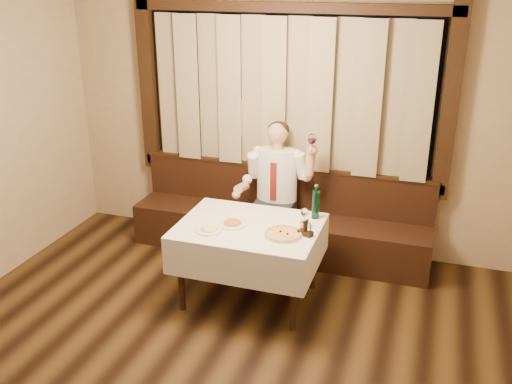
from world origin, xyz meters
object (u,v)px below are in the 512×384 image
(cruet_caddy, at_px, (305,230))
(seated_man, at_px, (276,181))
(pizza, at_px, (283,234))
(dining_table, at_px, (249,236))
(banquette, at_px, (280,225))
(pasta_cream, at_px, (209,227))
(pasta_red, at_px, (232,221))
(green_bottle, at_px, (316,204))

(cruet_caddy, xyz_separation_m, seated_man, (-0.56, 0.98, 0.03))
(pizza, xyz_separation_m, cruet_caddy, (0.18, 0.07, 0.03))
(dining_table, xyz_separation_m, seated_man, (-0.03, 0.93, 0.19))
(banquette, xyz_separation_m, pasta_cream, (-0.30, -1.25, 0.48))
(pizza, distance_m, pasta_red, 0.50)
(pizza, relative_size, seated_man, 0.24)
(banquette, height_order, pasta_cream, banquette)
(green_bottle, relative_size, cruet_caddy, 2.24)
(banquette, relative_size, cruet_caddy, 22.06)
(pasta_cream, relative_size, cruet_caddy, 1.67)
(cruet_caddy, relative_size, seated_man, 0.10)
(banquette, bearing_deg, pizza, -72.89)
(banquette, relative_size, pizza, 9.31)
(pasta_red, height_order, seated_man, seated_man)
(seated_man, bearing_deg, pasta_red, -96.78)
(pasta_red, distance_m, green_bottle, 0.78)
(dining_table, distance_m, pasta_cream, 0.40)
(banquette, distance_m, pasta_cream, 1.37)
(pasta_cream, bearing_deg, pasta_red, 49.77)
(green_bottle, bearing_deg, cruet_caddy, -90.00)
(seated_man, bearing_deg, pasta_cream, -103.06)
(pasta_red, bearing_deg, pasta_cream, -130.23)
(pizza, height_order, green_bottle, green_bottle)
(cruet_caddy, bearing_deg, green_bottle, 110.90)
(pasta_red, distance_m, seated_man, 0.99)
(dining_table, distance_m, cruet_caddy, 0.55)
(green_bottle, bearing_deg, pizza, -111.81)
(green_bottle, bearing_deg, banquette, 127.76)
(green_bottle, height_order, seated_man, seated_man)
(dining_table, height_order, pizza, pizza)
(pasta_cream, height_order, green_bottle, green_bottle)
(pasta_red, bearing_deg, dining_table, 17.41)
(pasta_red, xyz_separation_m, green_bottle, (0.67, 0.38, 0.10))
(pizza, height_order, seated_man, seated_man)
(seated_man, bearing_deg, dining_table, -88.37)
(banquette, height_order, dining_table, banquette)
(banquette, height_order, cruet_caddy, banquette)
(dining_table, relative_size, green_bottle, 3.91)
(banquette, xyz_separation_m, cruet_caddy, (0.53, -1.07, 0.50))
(pasta_cream, bearing_deg, green_bottle, 34.36)
(pasta_cream, bearing_deg, dining_table, 37.32)
(banquette, relative_size, dining_table, 2.52)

